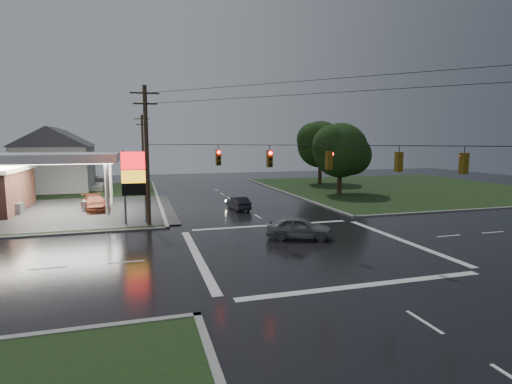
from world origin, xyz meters
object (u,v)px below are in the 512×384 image
object	(u,v)px
house_far	(63,155)
tree_ne_near	(341,150)
pylon_sign	(134,175)
house_near	(55,158)
utility_pole_nw	(147,154)
tree_ne_far	(321,145)
utility_pole_n	(143,150)
car_crossing	(299,227)
car_north	(238,203)
car_pump	(95,203)

from	to	relation	value
house_far	tree_ne_near	size ratio (longest dim) A/B	1.23
pylon_sign	house_near	distance (m)	27.56
utility_pole_nw	house_near	world-z (taller)	utility_pole_nw
pylon_sign	house_near	world-z (taller)	house_near
utility_pole_nw	tree_ne_far	size ratio (longest dim) A/B	1.12
utility_pole_n	tree_ne_far	distance (m)	26.96
car_crossing	car_north	bearing A→B (deg)	27.22
house_near	tree_ne_near	distance (m)	37.80
pylon_sign	tree_ne_far	world-z (taller)	tree_ne_far
utility_pole_n	car_crossing	bearing A→B (deg)	-74.42
car_pump	house_near	bearing A→B (deg)	95.39
house_near	car_north	xyz separation A→B (m)	(20.15, -20.98, -3.76)
pylon_sign	house_far	bearing A→B (deg)	106.98
pylon_sign	house_far	xyz separation A→B (m)	(-11.45, 37.50, 0.39)
house_near	car_north	size ratio (longest dim) A/B	2.82
house_far	tree_ne_far	bearing A→B (deg)	-19.71
tree_ne_far	utility_pole_nw	bearing A→B (deg)	-137.41
utility_pole_n	tree_ne_far	bearing A→B (deg)	-8.55
utility_pole_n	tree_ne_far	size ratio (longest dim) A/B	1.07
utility_pole_n	tree_ne_near	size ratio (longest dim) A/B	1.17
house_far	tree_ne_far	size ratio (longest dim) A/B	1.13
car_pump	car_north	bearing A→B (deg)	-27.23
car_pump	house_far	bearing A→B (deg)	89.45
house_far	car_pump	distance (m)	31.15
tree_ne_far	car_north	xyz separation A→B (m)	(-17.95, -18.97, -5.53)
utility_pole_nw	car_north	world-z (taller)	utility_pole_nw
tree_ne_far	car_north	size ratio (longest dim) A/B	2.50
pylon_sign	car_crossing	size ratio (longest dim) A/B	1.32
house_near	car_crossing	distance (m)	40.01
tree_ne_near	tree_ne_far	xyz separation A→B (m)	(3.01, 12.00, 0.62)
house_near	utility_pole_n	bearing A→B (deg)	9.91
tree_ne_near	tree_ne_far	world-z (taller)	tree_ne_far
house_far	car_crossing	bearing A→B (deg)	-63.87
house_near	house_far	size ratio (longest dim) A/B	1.00
pylon_sign	car_north	xyz separation A→B (m)	(9.70, 4.52, -3.36)
pylon_sign	house_near	xyz separation A→B (m)	(-10.45, 25.50, 0.39)
house_near	tree_ne_far	world-z (taller)	tree_ne_far
car_pump	car_crossing	bearing A→B (deg)	-61.38
utility_pole_n	car_crossing	xyz separation A→B (m)	(9.93, -35.62, -4.69)
pylon_sign	utility_pole_nw	distance (m)	2.22
utility_pole_n	car_pump	size ratio (longest dim) A/B	2.04
house_far	tree_ne_far	xyz separation A→B (m)	(39.10, -14.01, 1.77)
tree_ne_far	pylon_sign	bearing A→B (deg)	-139.65
utility_pole_nw	car_north	bearing A→B (deg)	32.40
tree_ne_far	car_pump	xyz separation A→B (m)	(-31.50, -15.98, -5.43)
pylon_sign	tree_ne_far	bearing A→B (deg)	40.35
car_north	car_crossing	bearing A→B (deg)	90.43
house_far	tree_ne_far	distance (m)	41.57
utility_pole_nw	tree_ne_near	xyz separation A→B (m)	(23.64, 12.49, -0.16)
house_near	house_far	bearing A→B (deg)	94.76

